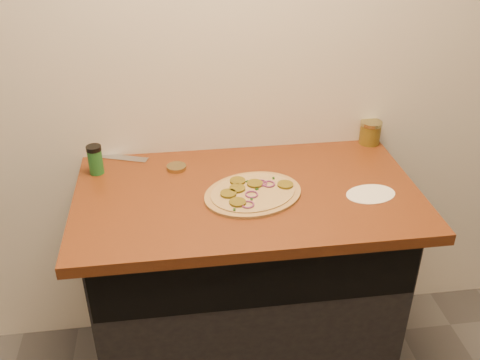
{
  "coord_description": "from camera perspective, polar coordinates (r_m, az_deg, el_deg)",
  "views": [
    {
      "loc": [
        -0.24,
        -0.16,
        1.87
      ],
      "look_at": [
        -0.03,
        1.41,
        0.95
      ],
      "focal_mm": 40.0,
      "sensor_mm": 36.0,
      "label": 1
    }
  ],
  "objects": [
    {
      "name": "chefs_knife",
      "position": [
        2.16,
        -14.33,
        2.58
      ],
      "size": [
        0.3,
        0.13,
        0.02
      ],
      "color": "#B7BAC1",
      "rests_on": "countertop"
    },
    {
      "name": "cabinet",
      "position": [
        2.18,
        0.56,
        -11.29
      ],
      "size": [
        1.1,
        0.6,
        0.86
      ],
      "primitive_type": "cube",
      "color": "black",
      "rests_on": "ground"
    },
    {
      "name": "mason_jar_lid",
      "position": [
        2.01,
        -6.79,
        1.34
      ],
      "size": [
        0.1,
        0.1,
        0.02
      ],
      "primitive_type": "cylinder",
      "rotation": [
        0.0,
        0.0,
        -0.39
      ],
      "color": "#9B915A",
      "rests_on": "countertop"
    },
    {
      "name": "salsa_jar",
      "position": [
        2.24,
        13.72,
        4.97
      ],
      "size": [
        0.09,
        0.09,
        0.1
      ],
      "color": "#A03110",
      "rests_on": "countertop"
    },
    {
      "name": "countertop",
      "position": [
        1.88,
        0.76,
        -1.6
      ],
      "size": [
        1.2,
        0.7,
        0.04
      ],
      "primitive_type": "cube",
      "color": "brown",
      "rests_on": "cabinet"
    },
    {
      "name": "spice_shaker",
      "position": [
        2.02,
        -15.18,
        2.12
      ],
      "size": [
        0.06,
        0.06,
        0.11
      ],
      "color": "#1F6429",
      "rests_on": "countertop"
    },
    {
      "name": "flour_spill",
      "position": [
        1.9,
        13.77,
        -1.46
      ],
      "size": [
        0.21,
        0.21,
        0.0
      ],
      "primitive_type": "cylinder",
      "rotation": [
        0.0,
        0.0,
        0.18
      ],
      "color": "white",
      "rests_on": "countertop"
    },
    {
      "name": "pizza",
      "position": [
        1.84,
        1.36,
        -1.4
      ],
      "size": [
        0.44,
        0.44,
        0.02
      ],
      "color": "tan",
      "rests_on": "countertop"
    }
  ]
}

